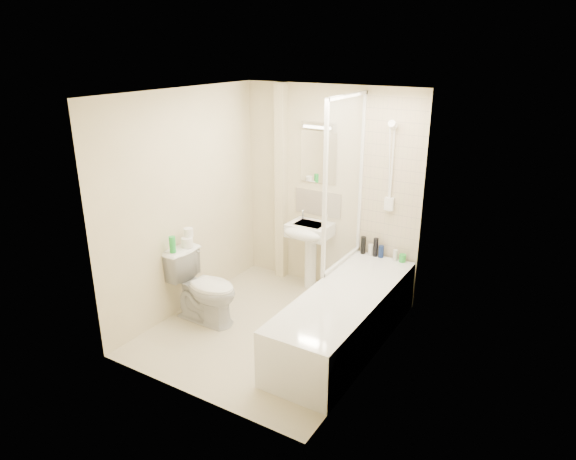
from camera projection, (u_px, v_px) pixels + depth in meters
The scene contains 25 objects.
floor at pixel (272, 329), 5.36m from camera, with size 2.50×2.50×0.00m, color beige.
wall_back at pixel (329, 191), 5.96m from camera, with size 2.20×0.02×2.40m, color beige.
wall_left at pixel (185, 203), 5.49m from camera, with size 0.02×2.50×2.40m, color beige.
wall_right at pixel (378, 242), 4.42m from camera, with size 0.02×2.50×2.40m, color beige.
ceiling at pixel (269, 93), 4.54m from camera, with size 2.20×2.50×0.02m, color white.
tile_back at pixel (392, 181), 5.50m from camera, with size 0.70×0.01×1.75m, color beige.
tile_right at pixel (385, 212), 4.47m from camera, with size 0.01×2.10×1.75m, color beige.
pipe_boxing at pixel (281, 185), 6.21m from camera, with size 0.12×0.12×2.40m, color beige.
splashback at pixel (318, 203), 6.08m from camera, with size 0.60×0.01×0.30m, color beige.
mirror at pixel (319, 157), 5.89m from camera, with size 0.46×0.01×0.60m, color white.
strip_light at pixel (318, 125), 5.74m from camera, with size 0.42×0.07×0.07m, color silver.
bathtub at pixel (345, 317), 5.02m from camera, with size 0.70×2.10×0.55m.
shower_screen at pixel (345, 183), 5.31m from camera, with size 0.04×0.92×1.80m.
shower_fixture at pixel (391, 170), 5.43m from camera, with size 0.10×0.16×0.99m.
pedestal_sink at pixel (308, 238), 6.02m from camera, with size 0.49×0.46×0.94m.
bottle_black_a at pixel (363, 245), 5.83m from camera, with size 0.06×0.06×0.20m, color black.
bottle_white_a at pixel (371, 250), 5.80m from camera, with size 0.06×0.06×0.13m, color silver.
bottle_black_b at pixel (376, 247), 5.76m from camera, with size 0.05×0.05×0.22m, color black.
bottle_blue at pixel (381, 252), 5.74m from camera, with size 0.06×0.06×0.14m, color navy.
bottle_white_b at pixel (395, 255), 5.66m from camera, with size 0.05×0.05×0.13m, color silver.
bottle_green at pixel (403, 258), 5.62m from camera, with size 0.07×0.07×0.09m, color green.
toilet at pixel (204, 287), 5.42m from camera, with size 0.76×0.44×0.77m, color white.
toilet_roll_lower at pixel (187, 242), 5.45m from camera, with size 0.12×0.12×0.10m, color white.
toilet_roll_upper at pixel (188, 232), 5.46m from camera, with size 0.10×0.10×0.09m, color white.
green_bottle at pixel (172, 245), 5.28m from camera, with size 0.07×0.07×0.18m, color green.
Camera 1 is at (2.57, -3.92, 2.81)m, focal length 32.00 mm.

